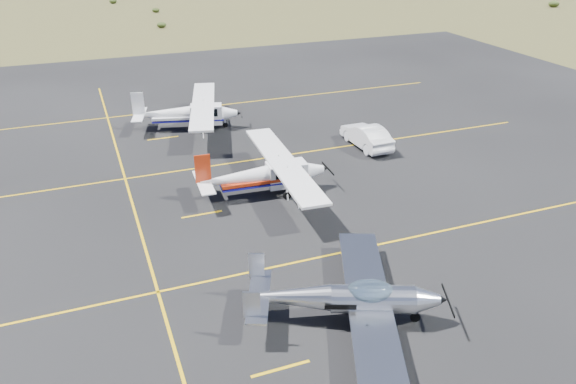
{
  "coord_description": "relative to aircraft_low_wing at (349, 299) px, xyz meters",
  "views": [
    {
      "loc": [
        -7.61,
        -16.21,
        13.04
      ],
      "look_at": [
        0.62,
        5.29,
        1.6
      ],
      "focal_mm": 35.0,
      "sensor_mm": 36.0,
      "label": 1
    }
  ],
  "objects": [
    {
      "name": "ground",
      "position": [
        -0.07,
        2.14,
        -0.98
      ],
      "size": [
        1600.0,
        1600.0,
        0.0
      ],
      "primitive_type": "plane",
      "color": "#383D1C",
      "rests_on": "ground"
    },
    {
      "name": "apron",
      "position": [
        -0.07,
        9.14,
        -0.98
      ],
      "size": [
        72.0,
        72.0,
        0.02
      ],
      "primitive_type": "cube",
      "color": "black",
      "rests_on": "ground"
    },
    {
      "name": "aircraft_low_wing",
      "position": [
        0.0,
        0.0,
        0.0
      ],
      "size": [
        6.97,
        9.28,
        2.06
      ],
      "rotation": [
        0.0,
        0.0,
        -0.38
      ],
      "color": "silver",
      "rests_on": "apron"
    },
    {
      "name": "aircraft_cessna",
      "position": [
        0.49,
        10.68,
        0.16
      ],
      "size": [
        6.09,
        10.15,
        2.57
      ],
      "rotation": [
        0.0,
        0.0,
        -0.06
      ],
      "color": "white",
      "rests_on": "apron"
    },
    {
      "name": "aircraft_plain",
      "position": [
        -1.12,
        21.79,
        0.18
      ],
      "size": [
        6.79,
        10.34,
        2.62
      ],
      "rotation": [
        0.0,
        0.0,
        -0.25
      ],
      "color": "white",
      "rests_on": "apron"
    },
    {
      "name": "sedan",
      "position": [
        8.52,
        14.67,
        -0.26
      ],
      "size": [
        1.62,
        4.35,
        1.42
      ],
      "primitive_type": "imported",
      "rotation": [
        0.0,
        0.0,
        3.17
      ],
      "color": "white",
      "rests_on": "apron"
    }
  ]
}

